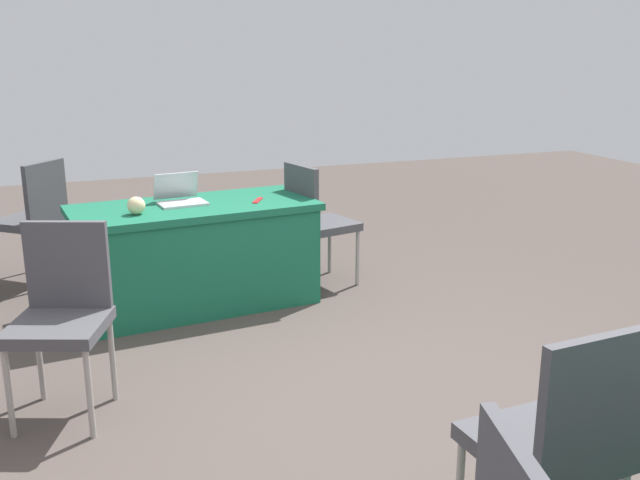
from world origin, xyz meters
name	(u,v)px	position (x,y,z in m)	size (l,w,h in m)	color
ground_plane	(366,417)	(0.00, 0.00, 0.00)	(14.40, 14.40, 0.00)	#4C423D
table_foreground	(196,255)	(0.46, -1.91, 0.37)	(1.74, 0.92, 0.74)	#196647
chair_near_front	(315,217)	(-0.48, -2.02, 0.54)	(0.53, 0.53, 0.95)	#9E9993
chair_tucked_right	(559,438)	(-0.11, 1.27, 0.57)	(0.47, 0.47, 0.98)	#9E9993
chair_by_pillar	(62,308)	(1.38, -0.60, 0.56)	(0.57, 0.57, 0.97)	#9E9993
chair_back_row	(35,214)	(1.52, -2.84, 0.55)	(0.62, 0.62, 0.96)	#9E9993
laptop_silver	(180,198)	(0.54, -1.97, 0.77)	(0.35, 0.33, 0.21)	silver
yarn_ball	(136,206)	(0.87, -1.74, 0.79)	(0.12, 0.12, 0.12)	beige
scissors_red	(258,200)	(0.01, -1.86, 0.74)	(0.18, 0.04, 0.01)	red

